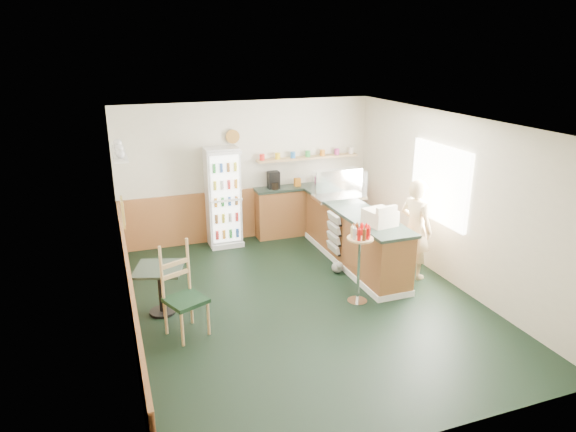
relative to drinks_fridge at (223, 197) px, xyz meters
name	(u,v)px	position (x,y,z in m)	size (l,w,h in m)	color
ground	(304,302)	(0.57, -2.74, -0.94)	(6.00, 6.00, 0.00)	black
room_envelope	(274,194)	(0.34, -2.01, 0.58)	(5.04, 6.02, 2.72)	beige
service_counter	(353,239)	(1.92, -1.67, -0.48)	(0.68, 3.01, 1.01)	#A86B36
back_counter	(308,207)	(1.76, 0.06, -0.40)	(2.24, 0.42, 1.69)	#A86B36
drinks_fridge	(223,197)	(0.00, 0.00, 0.00)	(0.62, 0.53, 1.89)	silver
display_case	(339,185)	(1.92, -1.03, 0.32)	(0.92, 0.48, 0.52)	silver
cash_register	(380,217)	(1.92, -2.52, 0.19)	(0.42, 0.44, 0.24)	beige
shopkeeper	(415,229)	(2.62, -2.48, -0.11)	(0.56, 0.40, 1.67)	tan
condiment_stand	(360,251)	(1.33, -3.00, -0.11)	(0.39, 0.39, 1.21)	silver
newspaper_rack	(334,233)	(1.56, -1.61, -0.36)	(0.09, 0.45, 0.71)	black
cafe_table	(160,281)	(-1.48, -2.34, -0.44)	(0.82, 0.82, 0.72)	black
cafe_chair	(184,286)	(-1.23, -2.94, -0.28)	(0.62, 0.63, 1.26)	black
dog_doorstop	(337,267)	(1.49, -1.96, -0.84)	(0.19, 0.24, 0.23)	#999994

